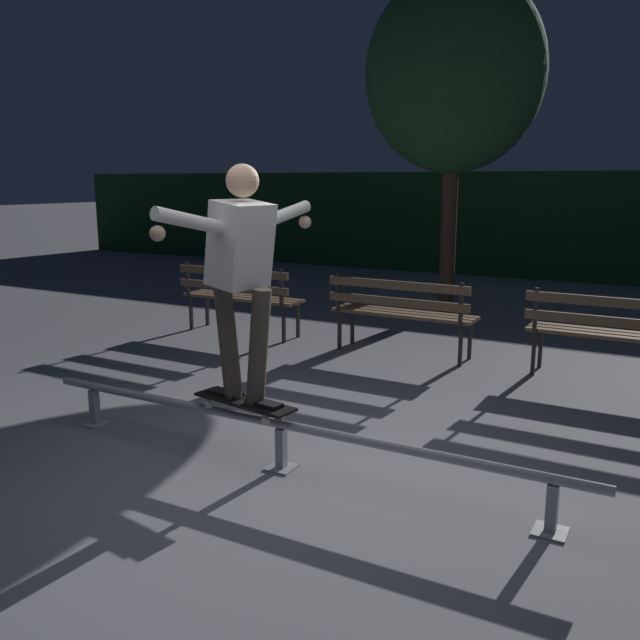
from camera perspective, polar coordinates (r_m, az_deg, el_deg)
The scene contains 9 objects.
ground_plane at distance 4.48m, azimuth -4.03°, elevation -13.02°, with size 90.00×90.00×0.00m, color slate.
hedge_backdrop at distance 14.03m, azimuth 19.72°, elevation 7.67°, with size 24.00×1.20×2.06m, color #193D1E.
grind_rail at distance 4.45m, azimuth -3.36°, elevation -9.45°, with size 4.06×0.18×0.34m.
skateboard at distance 4.55m, azimuth -6.48°, elevation -7.01°, with size 0.80×0.32×0.09m.
skateboarder at distance 4.34m, azimuth -6.74°, elevation 4.76°, with size 0.63×1.39×1.56m.
park_bench_leftmost at distance 8.25m, azimuth -6.98°, elevation 2.37°, with size 1.61×0.44×0.88m.
park_bench_left_center at distance 7.23m, azimuth 6.92°, elevation 1.04°, with size 1.61×0.44×0.88m.
park_bench_right_center at distance 6.76m, azimuth 23.95°, elevation -0.66°, with size 1.61×0.44×0.88m.
tree_behind_benches at distance 9.84m, azimuth 11.44°, elevation 19.92°, with size 2.44×2.44×4.66m.
Camera 1 is at (2.21, -3.41, 1.88)m, focal length 37.41 mm.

